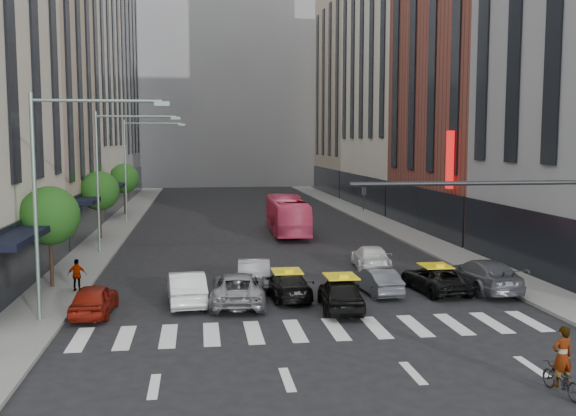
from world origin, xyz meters
name	(u,v)px	position (x,y,z in m)	size (l,w,h in m)	color
ground	(328,342)	(0.00, 0.00, 0.00)	(160.00, 160.00, 0.00)	black
sidewalk_left	(112,232)	(-11.50, 30.00, 0.07)	(3.00, 96.00, 0.15)	slate
sidewalk_right	(390,226)	(11.50, 30.00, 0.07)	(3.00, 96.00, 0.15)	slate
building_left_b	(28,77)	(-17.00, 28.00, 12.00)	(8.00, 16.00, 24.00)	tan
building_left_c	(72,34)	(-17.00, 46.00, 18.00)	(8.00, 20.00, 36.00)	beige
building_left_d	(101,82)	(-17.00, 65.00, 15.00)	(8.00, 18.00, 30.00)	gray
building_right_b	(471,69)	(17.00, 27.00, 13.00)	(8.00, 18.00, 26.00)	brown
building_right_c	(399,22)	(17.00, 46.00, 20.00)	(8.00, 20.00, 40.00)	beige
building_right_d	(355,92)	(17.00, 65.00, 14.00)	(8.00, 18.00, 28.00)	tan
building_far	(225,76)	(0.00, 85.00, 18.00)	(30.00, 10.00, 36.00)	gray
tree_near	(50,216)	(-11.80, 10.00, 3.65)	(2.88, 2.88, 4.95)	black
tree_mid	(99,191)	(-11.80, 26.00, 3.65)	(2.88, 2.88, 4.95)	black
tree_far	(124,178)	(-11.80, 42.00, 3.65)	(2.88, 2.88, 4.95)	black
streetlamp_near	(59,176)	(-10.04, 4.00, 5.90)	(5.38, 0.25, 9.00)	gray
streetlamp_mid	(112,163)	(-10.04, 20.00, 5.90)	(5.38, 0.25, 9.00)	gray
streetlamp_far	(136,157)	(-10.04, 36.00, 5.90)	(5.38, 0.25, 9.00)	gray
traffic_signal	(545,220)	(7.69, -1.00, 4.47)	(10.10, 0.20, 6.00)	black
liberty_sign	(450,160)	(12.60, 20.00, 6.00)	(0.30, 0.70, 4.00)	red
car_red	(94,299)	(-9.01, 4.93, 0.66)	(1.57, 3.89, 1.33)	maroon
car_white_front	(187,288)	(-5.20, 6.27, 0.74)	(1.56, 4.49, 1.48)	silver
car_silver	(238,288)	(-2.90, 5.96, 0.71)	(2.36, 5.11, 1.42)	gray
taxi_left	(287,285)	(-0.60, 6.68, 0.63)	(1.75, 4.31, 1.25)	black
taxi_center	(341,294)	(1.40, 4.19, 0.74)	(1.74, 4.32, 1.47)	black
car_grey_mid	(377,281)	(3.81, 6.97, 0.62)	(1.32, 3.78, 1.25)	#484A50
taxi_right	(435,279)	(6.70, 6.95, 0.63)	(2.08, 4.51, 1.25)	black
car_grey_curb	(482,275)	(9.07, 6.86, 0.77)	(2.16, 5.32, 1.54)	#484A51
car_row2_left	(254,272)	(-1.92, 9.28, 0.73)	(1.55, 4.44, 1.46)	gray
car_row2_right	(371,257)	(5.11, 12.90, 0.66)	(1.86, 4.56, 1.32)	white
bus	(287,215)	(2.29, 27.35, 1.48)	(2.48, 10.62, 2.96)	#ED456F
motorcycle	(561,380)	(5.64, -5.76, 0.45)	(0.59, 1.70, 0.89)	black
rider	(563,334)	(5.64, -5.76, 1.78)	(0.65, 0.42, 1.77)	gray
pedestrian_far	(77,275)	(-10.40, 8.88, 0.92)	(0.90, 0.37, 1.54)	gray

